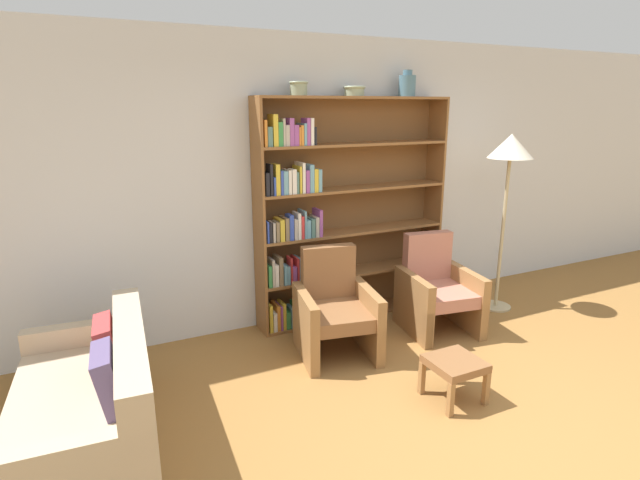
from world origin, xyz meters
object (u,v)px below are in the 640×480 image
(bookshelf, at_px, (334,215))
(bowl_olive, at_px, (299,88))
(armchair_leather, at_px, (335,310))
(couch, at_px, (91,409))
(bowl_sage, at_px, (354,90))
(vase_tall, at_px, (407,85))
(floor_lamp, at_px, (510,156))
(armchair_cushioned, at_px, (437,290))
(footstool, at_px, (455,367))

(bookshelf, relative_size, bowl_olive, 12.69)
(bowl_olive, bearing_deg, armchair_leather, -86.97)
(couch, bearing_deg, bookshelf, -59.57)
(bowl_olive, distance_m, bowl_sage, 0.57)
(vase_tall, relative_size, floor_lamp, 0.14)
(bowl_olive, bearing_deg, vase_tall, 0.00)
(bowl_sage, bearing_deg, armchair_cushioned, -48.79)
(bookshelf, xyz_separation_m, footstool, (0.11, -1.72, -0.82))
(bookshelf, bearing_deg, floor_lamp, -17.79)
(bowl_olive, distance_m, footstool, 2.67)
(armchair_leather, relative_size, armchair_cushioned, 1.00)
(bowl_sage, relative_size, armchair_leather, 0.23)
(bookshelf, xyz_separation_m, bowl_olive, (-0.37, -0.01, 1.18))
(bowl_olive, relative_size, armchair_cushioned, 0.19)
(bookshelf, xyz_separation_m, bowl_sage, (0.20, -0.01, 1.17))
(bookshelf, relative_size, armchair_leather, 2.41)
(bowl_sage, height_order, couch, bowl_sage)
(floor_lamp, bearing_deg, armchair_cushioned, -172.13)
(bowl_olive, height_order, couch, bowl_olive)
(bowl_sage, height_order, vase_tall, vase_tall)
(armchair_leather, bearing_deg, bowl_olive, -76.09)
(vase_tall, xyz_separation_m, footstool, (-0.68, -1.70, -2.04))
(footstool, bearing_deg, bowl_olive, 105.63)
(floor_lamp, bearing_deg, vase_tall, 149.61)
(bowl_olive, height_order, footstool, bowl_olive)
(bowl_sage, distance_m, armchair_cushioned, 2.05)
(couch, height_order, footstool, couch)
(bowl_olive, xyz_separation_m, vase_tall, (1.16, 0.00, 0.04))
(bowl_olive, relative_size, couch, 0.11)
(couch, bearing_deg, bowl_sage, -61.73)
(bookshelf, relative_size, vase_tall, 8.79)
(armchair_leather, distance_m, footstool, 1.14)
(armchair_leather, bearing_deg, vase_tall, -138.78)
(bookshelf, height_order, couch, bookshelf)
(bowl_sage, relative_size, armchair_cushioned, 0.23)
(bowl_sage, distance_m, couch, 3.38)
(bookshelf, relative_size, couch, 1.36)
(bowl_sage, bearing_deg, vase_tall, 0.00)
(bowl_olive, relative_size, footstool, 0.47)
(bowl_sage, xyz_separation_m, footstool, (-0.09, -1.70, -1.98))
(couch, xyz_separation_m, floor_lamp, (4.00, 0.61, 1.34))
(floor_lamp, xyz_separation_m, footstool, (-1.59, -1.17, -1.36))
(bookshelf, distance_m, footstool, 1.91)
(bookshelf, xyz_separation_m, armchair_cushioned, (0.78, -0.67, -0.69))
(vase_tall, distance_m, armchair_cushioned, 2.02)
(couch, bearing_deg, footstool, -99.38)
(bookshelf, bearing_deg, bowl_sage, -4.24)
(bookshelf, bearing_deg, footstool, -86.30)
(vase_tall, xyz_separation_m, armchair_cushioned, (-0.02, -0.66, -1.91))
(armchair_cushioned, distance_m, footstool, 1.25)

